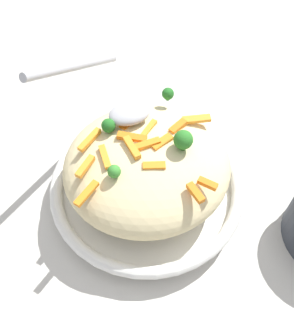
% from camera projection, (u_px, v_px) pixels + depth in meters
% --- Properties ---
extents(ground_plane, '(2.40, 2.40, 0.00)m').
position_uv_depth(ground_plane, '(147.00, 196.00, 0.60)').
color(ground_plane, beige).
extents(serving_bowl, '(0.29, 0.29, 0.04)m').
position_uv_depth(serving_bowl, '(147.00, 188.00, 0.58)').
color(serving_bowl, white).
rests_on(serving_bowl, ground_plane).
extents(pasta_mound, '(0.23, 0.22, 0.09)m').
position_uv_depth(pasta_mound, '(147.00, 166.00, 0.54)').
color(pasta_mound, beige).
rests_on(pasta_mound, serving_bowl).
extents(carrot_piece_0, '(0.02, 0.03, 0.01)m').
position_uv_depth(carrot_piece_0, '(196.00, 193.00, 0.46)').
color(carrot_piece_0, orange).
rests_on(carrot_piece_0, pasta_mound).
extents(carrot_piece_1, '(0.02, 0.04, 0.01)m').
position_uv_depth(carrot_piece_1, '(133.00, 150.00, 0.49)').
color(carrot_piece_1, orange).
rests_on(carrot_piece_1, pasta_mound).
extents(carrot_piece_2, '(0.01, 0.04, 0.01)m').
position_uv_depth(carrot_piece_2, '(105.00, 157.00, 0.49)').
color(carrot_piece_2, orange).
rests_on(carrot_piece_2, pasta_mound).
extents(carrot_piece_3, '(0.03, 0.03, 0.01)m').
position_uv_depth(carrot_piece_3, '(85.00, 166.00, 0.49)').
color(carrot_piece_3, orange).
rests_on(carrot_piece_3, pasta_mound).
extents(carrot_piece_4, '(0.04, 0.02, 0.01)m').
position_uv_depth(carrot_piece_4, '(197.00, 119.00, 0.53)').
color(carrot_piece_4, orange).
rests_on(carrot_piece_4, pasta_mound).
extents(carrot_piece_5, '(0.03, 0.02, 0.01)m').
position_uv_depth(carrot_piece_5, '(157.00, 165.00, 0.48)').
color(carrot_piece_5, orange).
rests_on(carrot_piece_5, pasta_mound).
extents(carrot_piece_6, '(0.04, 0.03, 0.01)m').
position_uv_depth(carrot_piece_6, '(132.00, 137.00, 0.50)').
color(carrot_piece_6, orange).
rests_on(carrot_piece_6, pasta_mound).
extents(carrot_piece_7, '(0.03, 0.02, 0.01)m').
position_uv_depth(carrot_piece_7, '(178.00, 127.00, 0.52)').
color(carrot_piece_7, orange).
rests_on(carrot_piece_7, pasta_mound).
extents(carrot_piece_8, '(0.03, 0.02, 0.01)m').
position_uv_depth(carrot_piece_8, '(163.00, 145.00, 0.50)').
color(carrot_piece_8, orange).
rests_on(carrot_piece_8, pasta_mound).
extents(carrot_piece_9, '(0.04, 0.03, 0.01)m').
position_uv_depth(carrot_piece_9, '(131.00, 120.00, 0.53)').
color(carrot_piece_9, orange).
rests_on(carrot_piece_9, pasta_mound).
extents(carrot_piece_10, '(0.04, 0.01, 0.01)m').
position_uv_depth(carrot_piece_10, '(147.00, 144.00, 0.50)').
color(carrot_piece_10, orange).
rests_on(carrot_piece_10, pasta_mound).
extents(carrot_piece_11, '(0.04, 0.04, 0.01)m').
position_uv_depth(carrot_piece_11, '(147.00, 131.00, 0.51)').
color(carrot_piece_11, orange).
rests_on(carrot_piece_11, pasta_mound).
extents(carrot_piece_12, '(0.04, 0.03, 0.01)m').
position_uv_depth(carrot_piece_12, '(87.00, 193.00, 0.46)').
color(carrot_piece_12, orange).
rests_on(carrot_piece_12, pasta_mound).
extents(carrot_piece_13, '(0.02, 0.02, 0.01)m').
position_uv_depth(carrot_piece_13, '(208.00, 184.00, 0.47)').
color(carrot_piece_13, orange).
rests_on(carrot_piece_13, pasta_mound).
extents(carrot_piece_14, '(0.04, 0.03, 0.01)m').
position_uv_depth(carrot_piece_14, '(90.00, 140.00, 0.51)').
color(carrot_piece_14, orange).
rests_on(carrot_piece_14, pasta_mound).
extents(broccoli_floret_0, '(0.03, 0.03, 0.03)m').
position_uv_depth(broccoli_floret_0, '(183.00, 140.00, 0.49)').
color(broccoli_floret_0, '#296820').
rests_on(broccoli_floret_0, pasta_mound).
extents(broccoli_floret_1, '(0.02, 0.02, 0.02)m').
position_uv_depth(broccoli_floret_1, '(114.00, 171.00, 0.47)').
color(broccoli_floret_1, '#377928').
rests_on(broccoli_floret_1, pasta_mound).
extents(broccoli_floret_2, '(0.02, 0.02, 0.02)m').
position_uv_depth(broccoli_floret_2, '(168.00, 94.00, 0.55)').
color(broccoli_floret_2, '#205B1C').
rests_on(broccoli_floret_2, pasta_mound).
extents(broccoli_floret_3, '(0.02, 0.02, 0.02)m').
position_uv_depth(broccoli_floret_3, '(108.00, 126.00, 0.51)').
color(broccoli_floret_3, '#205B1C').
rests_on(broccoli_floret_3, pasta_mound).
extents(serving_spoon, '(0.15, 0.14, 0.10)m').
position_uv_depth(serving_spoon, '(108.00, 95.00, 0.52)').
color(serving_spoon, '#B7B7BC').
rests_on(serving_spoon, pasta_mound).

